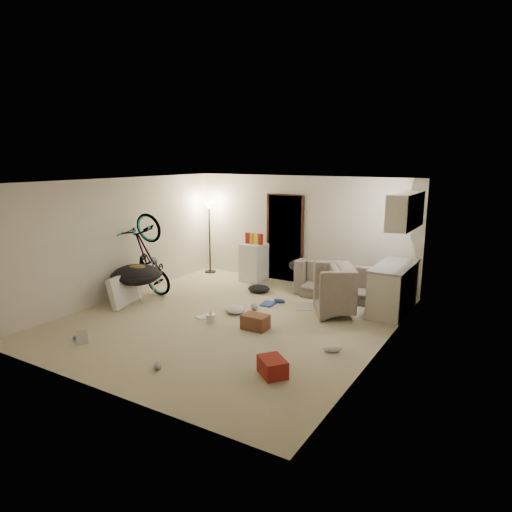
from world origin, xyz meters
The scene contains 38 objects.
floor centered at (0.00, 0.00, -0.01)m, with size 5.50×6.00×0.02m, color #C0B794.
ceiling centered at (0.00, 0.00, 2.51)m, with size 5.50×6.00×0.02m, color white.
wall_back centered at (0.00, 3.01, 1.25)m, with size 5.50×0.02×2.50m, color silver.
wall_front centered at (0.00, -3.01, 1.25)m, with size 5.50×0.02×2.50m, color silver.
wall_left centered at (-2.76, 0.00, 1.25)m, with size 0.02×6.00×2.50m, color silver.
wall_right centered at (2.76, 0.00, 1.25)m, with size 0.02×6.00×2.50m, color silver.
doorway centered at (-0.40, 2.97, 1.02)m, with size 0.85×0.10×2.04m, color black.
door_trim centered at (-0.40, 2.94, 1.02)m, with size 0.97×0.04×2.10m, color #361B12.
floor_lamp centered at (-2.40, 2.65, 1.31)m, with size 0.28×0.28×1.81m.
kitchen_counter centered at (2.43, 2.00, 0.44)m, with size 0.60×1.50×0.88m, color beige.
counter_top centered at (2.43, 2.00, 0.90)m, with size 0.64×1.54×0.04m, color gray.
kitchen_uppers centered at (2.56, 2.00, 1.95)m, with size 0.38×1.40×0.65m, color beige.
sofa centered at (1.22, 2.45, 0.27)m, with size 1.88×0.73×0.55m, color #373E37.
armchair centered at (1.80, 1.48, 0.34)m, with size 1.05×0.92×0.68m, color #373E37.
bicycle centered at (-2.30, 0.34, 0.48)m, with size 0.64×1.83×0.96m, color black.
book_asset centered at (-1.42, -2.21, 0.01)m, with size 0.18×0.24×0.02m, color maroon.
mini_fridge centered at (-1.02, 2.55, 0.45)m, with size 0.52×0.52×0.89m, color white.
snack_box_0 centered at (-1.19, 2.55, 1.00)m, with size 0.10×0.07×0.30m, color maroon.
snack_box_1 centered at (-1.07, 2.55, 1.00)m, with size 0.10×0.07×0.30m, color orange.
snack_box_2 centered at (-0.95, 2.55, 1.00)m, with size 0.10×0.07×0.30m, color yellow.
snack_box_3 centered at (-0.83, 2.55, 1.00)m, with size 0.10×0.07×0.30m, color maroon.
saucer_chair centered at (-2.30, -0.01, 0.44)m, with size 1.05×1.05×0.74m.
hoodie centered at (-2.25, -0.04, 0.65)m, with size 0.48×0.40×0.22m, color brown.
sofa_drape centered at (0.27, 2.45, 0.54)m, with size 0.56×0.46×0.28m, color black.
tv_box centered at (-2.30, -0.35, 0.31)m, with size 0.11×0.94×0.62m, color silver.
drink_case_a centered at (0.65, -0.16, 0.13)m, with size 0.44×0.31×0.25m, color brown.
drink_case_b centered at (1.74, -1.52, 0.12)m, with size 0.42×0.31×0.24m, color maroon.
juicer centered at (-0.19, -0.31, 0.09)m, with size 0.16×0.16×0.23m.
newspaper centered at (0.89, 1.39, 0.00)m, with size 0.39×0.51×0.01m, color #B7B1A9.
book_blue centered at (0.18, 1.10, 0.02)m, with size 0.24×0.33×0.03m, color #2F4AAB.
book_white centered at (-0.47, -0.18, 0.01)m, with size 0.19×0.25×0.02m, color silver.
shoe_0 centered at (0.33, 1.33, 0.05)m, with size 0.26×0.10×0.09m, color #2F4AAB.
shoe_1 centered at (0.10, 0.71, 0.05)m, with size 0.29×0.12×0.11m, color slate.
shoe_2 centered at (-1.56, -2.03, 0.05)m, with size 0.25×0.10×0.09m, color #2F4AAB.
shoe_3 centered at (0.26, -2.17, 0.05)m, with size 0.25×0.10×0.09m, color slate.
shoe_4 centered at (2.15, -0.38, 0.06)m, with size 0.30×0.12×0.11m, color white.
clothes_lump_b centered at (-0.42, 1.77, 0.08)m, with size 0.50×0.43×0.15m, color black.
clothes_lump_c centered at (-0.11, 0.36, 0.07)m, with size 0.43×0.37×0.13m, color silver.
Camera 1 is at (4.49, -6.54, 2.90)m, focal length 32.00 mm.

